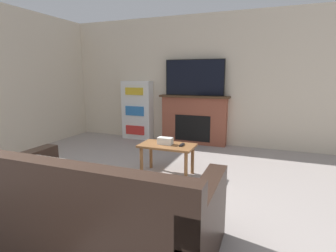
% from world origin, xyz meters
% --- Properties ---
extents(wall_back, '(6.88, 0.06, 2.70)m').
position_xyz_m(wall_back, '(0.00, 4.30, 1.35)').
color(wall_back, beige).
rests_on(wall_back, ground_plane).
extents(wall_side, '(0.06, 5.27, 2.70)m').
position_xyz_m(wall_side, '(-2.97, 2.14, 1.35)').
color(wall_side, beige).
rests_on(wall_side, ground_plane).
extents(fireplace, '(1.49, 0.28, 1.04)m').
position_xyz_m(fireplace, '(-0.00, 4.16, 0.53)').
color(fireplace, brown).
rests_on(fireplace, ground_plane).
extents(tv, '(1.26, 0.03, 0.75)m').
position_xyz_m(tv, '(-0.00, 4.14, 1.42)').
color(tv, black).
rests_on(tv, fireplace).
extents(couch, '(2.10, 0.97, 0.85)m').
position_xyz_m(couch, '(0.12, 0.52, 0.29)').
color(couch, black).
rests_on(couch, ground_plane).
extents(coffee_table, '(0.81, 0.45, 0.46)m').
position_xyz_m(coffee_table, '(0.13, 2.25, 0.38)').
color(coffee_table, brown).
rests_on(coffee_table, ground_plane).
extents(tissue_box, '(0.22, 0.12, 0.10)m').
position_xyz_m(tissue_box, '(0.09, 2.27, 0.51)').
color(tissue_box, white).
rests_on(tissue_box, coffee_table).
extents(remote_control, '(0.04, 0.15, 0.02)m').
position_xyz_m(remote_control, '(0.35, 2.28, 0.47)').
color(remote_control, black).
rests_on(remote_control, coffee_table).
extents(bookshelf, '(0.70, 0.29, 1.33)m').
position_xyz_m(bookshelf, '(-1.35, 4.14, 0.67)').
color(bookshelf, white).
rests_on(bookshelf, ground_plane).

